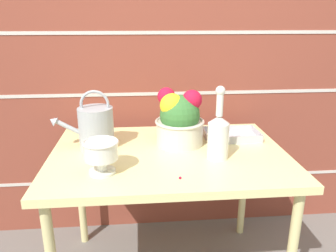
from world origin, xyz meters
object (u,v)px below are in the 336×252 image
(wire_tray, at_px, (231,136))
(watering_can, at_px, (95,127))
(flower_planter, at_px, (179,119))
(glass_decanter, at_px, (218,134))
(crystal_pedestal_bowl, at_px, (101,153))

(wire_tray, bearing_deg, watering_can, -174.04)
(flower_planter, xyz_separation_m, glass_decanter, (0.16, -0.19, -0.02))
(watering_can, relative_size, crystal_pedestal_bowl, 2.11)
(watering_can, relative_size, wire_tray, 1.08)
(crystal_pedestal_bowl, bearing_deg, glass_decanter, 11.97)
(crystal_pedestal_bowl, relative_size, flower_planter, 0.51)
(flower_planter, bearing_deg, watering_can, -178.46)
(flower_planter, xyz_separation_m, wire_tray, (0.30, 0.06, -0.12))
(watering_can, distance_m, flower_planter, 0.42)
(watering_can, height_order, wire_tray, watering_can)
(watering_can, bearing_deg, crystal_pedestal_bowl, -79.01)
(crystal_pedestal_bowl, relative_size, wire_tray, 0.51)
(crystal_pedestal_bowl, relative_size, glass_decanter, 0.44)
(watering_can, relative_size, flower_planter, 1.08)
(flower_planter, bearing_deg, crystal_pedestal_bowl, -140.07)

